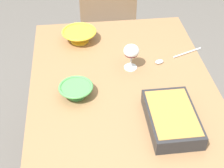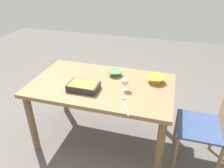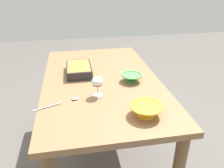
{
  "view_description": "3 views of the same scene",
  "coord_description": "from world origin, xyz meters",
  "px_view_note": "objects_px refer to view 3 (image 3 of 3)",
  "views": [
    {
      "loc": [
        1.01,
        -0.19,
        1.74
      ],
      "look_at": [
        -0.07,
        -0.06,
        0.81
      ],
      "focal_mm": 52.65,
      "sensor_mm": 36.0,
      "label": 1
    },
    {
      "loc": [
        -0.63,
        1.82,
        1.84
      ],
      "look_at": [
        -0.12,
        0.03,
        0.78
      ],
      "focal_mm": 34.48,
      "sensor_mm": 36.0,
      "label": 2
    },
    {
      "loc": [
        -1.54,
        0.19,
        1.47
      ],
      "look_at": [
        -0.19,
        -0.05,
        0.79
      ],
      "focal_mm": 35.91,
      "sensor_mm": 36.0,
      "label": 3
    }
  ],
  "objects_px": {
    "dining_table": "(101,91)",
    "mixing_bowl": "(132,77)",
    "casserole_dish": "(79,69)",
    "wine_glass": "(97,83)",
    "small_bowl": "(146,109)",
    "serving_spoon": "(65,102)"
  },
  "relations": [
    {
      "from": "dining_table",
      "to": "casserole_dish",
      "type": "relative_size",
      "value": 4.9
    },
    {
      "from": "casserole_dish",
      "to": "dining_table",
      "type": "bearing_deg",
      "value": -129.45
    },
    {
      "from": "wine_glass",
      "to": "small_bowl",
      "type": "xyz_separation_m",
      "value": [
        -0.27,
        -0.24,
        -0.06
      ]
    },
    {
      "from": "small_bowl",
      "to": "serving_spoon",
      "type": "relative_size",
      "value": 0.68
    },
    {
      "from": "mixing_bowl",
      "to": "casserole_dish",
      "type": "bearing_deg",
      "value": 60.05
    },
    {
      "from": "small_bowl",
      "to": "serving_spoon",
      "type": "bearing_deg",
      "value": 63.85
    },
    {
      "from": "dining_table",
      "to": "small_bowl",
      "type": "distance_m",
      "value": 0.58
    },
    {
      "from": "wine_glass",
      "to": "mixing_bowl",
      "type": "distance_m",
      "value": 0.33
    },
    {
      "from": "mixing_bowl",
      "to": "small_bowl",
      "type": "height_order",
      "value": "small_bowl"
    },
    {
      "from": "casserole_dish",
      "to": "wine_glass",
      "type": "bearing_deg",
      "value": -165.19
    },
    {
      "from": "casserole_dish",
      "to": "serving_spoon",
      "type": "xyz_separation_m",
      "value": [
        -0.44,
        0.11,
        -0.03
      ]
    },
    {
      "from": "dining_table",
      "to": "small_bowl",
      "type": "height_order",
      "value": "small_bowl"
    },
    {
      "from": "small_bowl",
      "to": "serving_spoon",
      "type": "xyz_separation_m",
      "value": [
        0.22,
        0.45,
        -0.03
      ]
    },
    {
      "from": "dining_table",
      "to": "mixing_bowl",
      "type": "height_order",
      "value": "mixing_bowl"
    },
    {
      "from": "small_bowl",
      "to": "serving_spoon",
      "type": "distance_m",
      "value": 0.51
    },
    {
      "from": "casserole_dish",
      "to": "small_bowl",
      "type": "distance_m",
      "value": 0.74
    },
    {
      "from": "wine_glass",
      "to": "serving_spoon",
      "type": "distance_m",
      "value": 0.24
    },
    {
      "from": "dining_table",
      "to": "casserole_dish",
      "type": "xyz_separation_m",
      "value": [
        0.13,
        0.16,
        0.14
      ]
    },
    {
      "from": "wine_glass",
      "to": "serving_spoon",
      "type": "bearing_deg",
      "value": 102.9
    },
    {
      "from": "mixing_bowl",
      "to": "serving_spoon",
      "type": "distance_m",
      "value": 0.53
    },
    {
      "from": "wine_glass",
      "to": "small_bowl",
      "type": "distance_m",
      "value": 0.37
    },
    {
      "from": "wine_glass",
      "to": "serving_spoon",
      "type": "xyz_separation_m",
      "value": [
        -0.05,
        0.21,
        -0.09
      ]
    }
  ]
}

